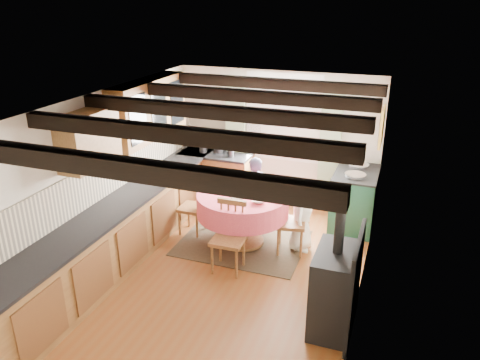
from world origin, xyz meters
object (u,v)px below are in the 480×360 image
at_px(chair_left, 192,206).
at_px(child_right, 302,216).
at_px(chair_right, 291,220).
at_px(cast_iron_stove, 336,269).
at_px(dining_table, 243,219).
at_px(child_far, 255,193).
at_px(chair_near, 228,238).
at_px(cup, 245,187).
at_px(aga_range, 354,198).

distance_m(chair_left, child_right, 1.75).
xyz_separation_m(chair_right, cast_iron_stove, (0.88, -1.51, 0.26)).
bearing_deg(dining_table, child_far, 89.76).
bearing_deg(dining_table, cast_iron_stove, -42.47).
bearing_deg(cast_iron_stove, chair_left, 148.01).
xyz_separation_m(dining_table, cast_iron_stove, (1.62, -1.48, 0.35)).
height_order(chair_near, child_right, child_right).
distance_m(chair_near, child_right, 1.24).
height_order(dining_table, chair_near, chair_near).
xyz_separation_m(dining_table, chair_near, (0.06, -0.77, 0.09)).
distance_m(chair_left, chair_right, 1.63).
distance_m(dining_table, chair_near, 0.78).
height_order(chair_left, cup, chair_left).
relative_size(chair_right, child_far, 0.83).
distance_m(aga_range, child_right, 1.23).
height_order(child_far, cup, child_far).
xyz_separation_m(child_far, cup, (-0.02, -0.43, 0.26)).
height_order(chair_near, cast_iron_stove, cast_iron_stove).
bearing_deg(dining_table, child_right, 10.42).
relative_size(dining_table, child_far, 1.13).
xyz_separation_m(aga_range, cast_iron_stove, (0.11, -2.69, 0.28)).
relative_size(dining_table, chair_right, 1.35).
bearing_deg(cast_iron_stove, chair_near, 155.51).
bearing_deg(cup, chair_near, -85.14).
distance_m(chair_near, aga_range, 2.45).
xyz_separation_m(chair_near, aga_range, (1.45, 1.98, -0.02)).
relative_size(child_far, cup, 12.81).
height_order(dining_table, child_far, child_far).
distance_m(chair_near, cast_iron_stove, 1.74).
bearing_deg(dining_table, aga_range, 38.60).
relative_size(dining_table, child_right, 1.27).
distance_m(chair_near, cup, 1.00).
height_order(chair_left, chair_right, chair_right).
distance_m(aga_range, cup, 1.90).
relative_size(dining_table, aga_range, 1.31).
xyz_separation_m(aga_range, child_far, (-1.51, -0.63, 0.13)).
bearing_deg(chair_left, child_far, 120.59).
relative_size(dining_table, chair_left, 1.47).
bearing_deg(child_far, aga_range, -163.89).
height_order(aga_range, child_far, child_far).
bearing_deg(child_right, chair_left, 89.71).
distance_m(child_far, cup, 0.51).
height_order(chair_near, chair_left, chair_near).
height_order(chair_near, child_far, child_far).
xyz_separation_m(chair_near, chair_left, (-0.94, 0.85, -0.04)).
bearing_deg(chair_left, aga_range, 116.17).
distance_m(child_right, cup, 0.95).
height_order(dining_table, cast_iron_stove, cast_iron_stove).
height_order(dining_table, child_right, child_right).
relative_size(chair_left, aga_range, 0.89).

